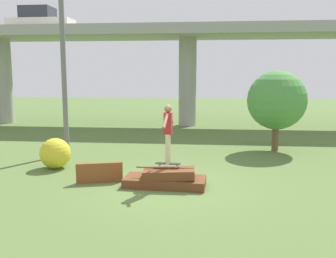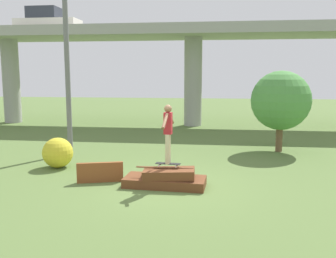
{
  "view_description": "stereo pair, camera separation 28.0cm",
  "coord_description": "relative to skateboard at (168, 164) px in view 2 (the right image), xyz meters",
  "views": [
    {
      "loc": [
        1.14,
        -10.43,
        3.22
      ],
      "look_at": [
        0.08,
        0.08,
        1.67
      ],
      "focal_mm": 40.0,
      "sensor_mm": 36.0,
      "label": 1
    },
    {
      "loc": [
        1.41,
        -10.4,
        3.22
      ],
      "look_at": [
        0.08,
        0.08,
        1.67
      ],
      "focal_mm": 40.0,
      "sensor_mm": 36.0,
      "label": 2
    }
  ],
  "objects": [
    {
      "name": "ground_plane",
      "position": [
        -0.08,
        -0.08,
        -0.65
      ],
      "size": [
        80.0,
        80.0,
        0.0
      ],
      "primitive_type": "plane",
      "color": "#567038"
    },
    {
      "name": "scrap_pile",
      "position": [
        -0.04,
        -0.1,
        -0.43
      ],
      "size": [
        2.4,
        1.13,
        0.57
      ],
      "color": "brown",
      "rests_on": "ground_plane"
    },
    {
      "name": "scrap_plank_loose",
      "position": [
        -2.07,
        0.08,
        -0.35
      ],
      "size": [
        1.35,
        0.51,
        0.6
      ],
      "color": "brown",
      "rests_on": "ground_plane"
    },
    {
      "name": "skateboard",
      "position": [
        0.0,
        0.0,
        0.0
      ],
      "size": [
        0.74,
        0.28,
        0.09
      ],
      "color": "black",
      "rests_on": "scrap_pile"
    },
    {
      "name": "skater",
      "position": [
        0.0,
        -0.0,
        1.01
      ],
      "size": [
        0.24,
        1.27,
        1.7
      ],
      "color": "#C6B78E",
      "rests_on": "skateboard"
    },
    {
      "name": "highway_overpass",
      "position": [
        -0.08,
        13.05,
        4.7
      ],
      "size": [
        44.0,
        4.58,
        6.08
      ],
      "color": "#9E9E99",
      "rests_on": "ground_plane"
    },
    {
      "name": "car_on_overpass_mid",
      "position": [
        -9.69,
        13.52,
        6.01
      ],
      "size": [
        4.08,
        1.73,
        1.43
      ],
      "color": "silver",
      "rests_on": "highway_overpass"
    },
    {
      "name": "utility_pole",
      "position": [
        -4.49,
        3.82,
        3.4
      ],
      "size": [
        1.3,
        0.2,
        7.85
      ],
      "color": "slate",
      "rests_on": "ground_plane"
    },
    {
      "name": "tree_behind_left",
      "position": [
        4.01,
        5.42,
        1.49
      ],
      "size": [
        2.45,
        2.45,
        3.37
      ],
      "color": "brown",
      "rests_on": "ground_plane"
    },
    {
      "name": "bush_yellow_flowering",
      "position": [
        -4.06,
        1.62,
        -0.12
      ],
      "size": [
        1.05,
        1.05,
        1.05
      ],
      "color": "gold",
      "rests_on": "ground_plane"
    }
  ]
}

